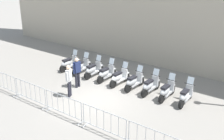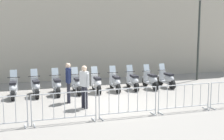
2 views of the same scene
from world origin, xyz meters
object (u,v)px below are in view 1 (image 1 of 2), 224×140
at_px(officer_mid_plaza, 77,71).
at_px(motorcycle_6, 150,86).
at_px(motorcycle_0, 69,63).
at_px(motorcycle_7, 167,91).
at_px(motorcycle_3, 106,73).
at_px(barrier_segment_2, 64,106).
at_px(barrier_segment_1, 31,93).
at_px(motorcycle_1, 81,66).
at_px(motorcycle_2, 93,70).
at_px(officer_near_row_end, 69,79).
at_px(motorcycle_5, 134,82).
at_px(barrier_segment_3, 104,122).
at_px(motorcycle_8, 186,96).
at_px(motorcycle_4, 119,77).
at_px(barrier_segment_0, 3,82).

bearing_deg(officer_mid_plaza, motorcycle_6, 16.24).
bearing_deg(motorcycle_0, motorcycle_7, -8.59).
xyz_separation_m(motorcycle_3, barrier_segment_2, (0.32, -4.53, 0.07)).
bearing_deg(barrier_segment_1, motorcycle_3, 64.97).
distance_m(motorcycle_1, motorcycle_2, 0.98).
bearing_deg(officer_mid_plaza, officer_near_row_end, -76.09).
distance_m(motorcycle_5, barrier_segment_3, 4.57).
relative_size(motorcycle_1, barrier_segment_1, 0.79).
distance_m(motorcycle_8, barrier_segment_3, 4.72).
distance_m(motorcycle_1, motorcycle_4, 2.96).
xyz_separation_m(barrier_segment_0, officer_near_row_end, (3.57, 1.13, 0.45)).
xyz_separation_m(motorcycle_1, motorcycle_3, (1.95, -0.27, 0.00)).
bearing_deg(motorcycle_7, motorcycle_3, 170.45).
bearing_deg(motorcycle_6, barrier_segment_3, -94.20).
relative_size(motorcycle_2, motorcycle_4, 1.01).
xyz_separation_m(motorcycle_4, motorcycle_8, (3.92, -0.53, 0.00)).
height_order(motorcycle_6, barrier_segment_2, motorcycle_6).
height_order(motorcycle_7, barrier_segment_2, motorcycle_7).
distance_m(motorcycle_2, barrier_segment_1, 4.44).
height_order(motorcycle_1, officer_mid_plaza, officer_mid_plaza).
height_order(motorcycle_6, barrier_segment_0, motorcycle_6).
distance_m(motorcycle_3, motorcycle_6, 2.96).
bearing_deg(motorcycle_6, officer_near_row_end, -147.60).
bearing_deg(motorcycle_0, barrier_segment_2, -56.33).
bearing_deg(officer_mid_plaza, motorcycle_3, 58.88).
distance_m(motorcycle_5, officer_near_row_end, 3.56).
bearing_deg(officer_mid_plaza, motorcycle_5, 22.94).
height_order(motorcycle_3, barrier_segment_2, motorcycle_3).
relative_size(motorcycle_2, barrier_segment_1, 0.78).
height_order(motorcycle_4, officer_near_row_end, officer_near_row_end).
distance_m(motorcycle_7, barrier_segment_1, 6.84).
bearing_deg(motorcycle_7, barrier_segment_3, -107.11).
distance_m(motorcycle_4, officer_mid_plaza, 2.41).
relative_size(motorcycle_1, barrier_segment_0, 0.79).
xyz_separation_m(motorcycle_7, barrier_segment_2, (-3.58, -3.87, 0.07)).
distance_m(motorcycle_4, motorcycle_7, 2.97).
distance_m(motorcycle_4, motorcycle_5, 0.99).
relative_size(motorcycle_8, officer_near_row_end, 1.00).
xyz_separation_m(motorcycle_5, barrier_segment_1, (-3.90, -3.84, 0.07)).
xyz_separation_m(motorcycle_7, officer_mid_plaza, (-4.85, -0.91, 0.53)).
bearing_deg(motorcycle_4, motorcycle_8, -7.66).
distance_m(motorcycle_1, motorcycle_8, 6.92).
distance_m(motorcycle_8, barrier_segment_2, 5.94).
height_order(barrier_segment_1, barrier_segment_3, same).
distance_m(motorcycle_6, barrier_segment_3, 4.44).
relative_size(motorcycle_6, motorcycle_8, 0.99).
height_order(motorcycle_1, motorcycle_8, same).
bearing_deg(barrier_segment_1, motorcycle_6, 37.49).
bearing_deg(barrier_segment_1, motorcycle_8, 26.77).
xyz_separation_m(motorcycle_8, barrier_segment_0, (-9.12, -3.11, 0.07)).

